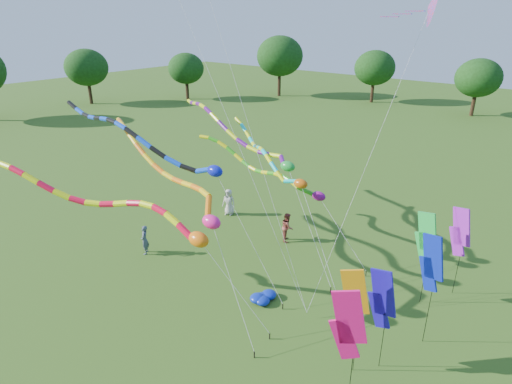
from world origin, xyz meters
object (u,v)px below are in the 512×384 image
Objects in this scene: person_b at (145,240)px; tube_kite_orange at (168,172)px; tube_kite_red at (126,210)px; person_c at (287,227)px; blue_nylon_heap at (271,296)px; person_a at (229,202)px.

tube_kite_orange is at bearing 56.51° from person_b.
tube_kite_orange reaches higher than person_b.
tube_kite_red is 10.15m from person_c.
blue_nylon_heap is 0.76× the size of person_b.
tube_kite_red is 0.86× the size of tube_kite_orange.
tube_kite_red is 5.58m from person_b.
tube_kite_orange is 8.22× the size of person_a.
person_a is at bearing 143.91° from blue_nylon_heap.
blue_nylon_heap is at bearing 56.30° from person_b.
blue_nylon_heap is 0.74× the size of person_c.
tube_kite_red is 10.65m from person_a.
person_b is at bearing -153.22° from tube_kite_orange.
person_a is (-1.94, 6.46, -4.40)m from tube_kite_orange.
tube_kite_orange is (-0.80, 3.14, 0.69)m from tube_kite_red.
tube_kite_orange is at bearing -92.43° from person_a.
blue_nylon_heap is 5.95m from person_c.
person_b is at bearing 121.34° from tube_kite_red.
person_b is (-8.08, -1.03, 0.68)m from blue_nylon_heap.
tube_kite_orange reaches higher than person_a.
tube_kite_orange is 8.44× the size of person_c.
blue_nylon_heap is (5.10, 3.89, -4.44)m from tube_kite_red.
person_a reaches higher than person_c.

